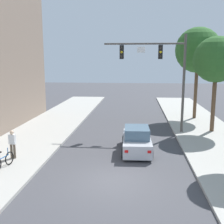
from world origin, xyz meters
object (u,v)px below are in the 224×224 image
Objects in this scene: pedestrian_sidewalk_left_walker at (12,143)px; traffic_signal_mast at (161,65)px; street_tree_second at (216,60)px; bicycle_leaning at (3,161)px; street_tree_third at (198,50)px; car_lead_silver at (137,140)px.

traffic_signal_mast is at bearing 38.68° from pedestrian_sidewalk_left_walker.
street_tree_second reaches higher than pedestrian_sidewalk_left_walker.
bicycle_leaning is 19.84m from street_tree_third.
pedestrian_sidewalk_left_walker is 18.74m from street_tree_third.
car_lead_silver is 9.36m from street_tree_second.
street_tree_third reaches higher than street_tree_second.
traffic_signal_mast reaches higher than bicycle_leaning.
bicycle_leaning is 0.20× the size of street_tree_third.
bicycle_leaning is 16.53m from street_tree_second.
street_tree_third is (-0.35, 5.14, 0.91)m from street_tree_second.
car_lead_silver is 2.62× the size of pedestrian_sidewalk_left_walker.
traffic_signal_mast is 6.87m from car_lead_silver.
street_tree_third reaches higher than pedestrian_sidewalk_left_walker.
pedestrian_sidewalk_left_walker is (-7.05, -2.30, 0.34)m from car_lead_silver.
traffic_signal_mast is 4.27× the size of bicycle_leaning.
traffic_signal_mast is at bearing 69.41° from car_lead_silver.
traffic_signal_mast reaches higher than pedestrian_sidewalk_left_walker.
car_lead_silver is 7.43m from pedestrian_sidewalk_left_walker.
car_lead_silver is 0.58× the size of street_tree_second.
street_tree_second reaches higher than bicycle_leaning.
street_tree_third is at bearing 93.89° from street_tree_second.
traffic_signal_mast is 0.87× the size of street_tree_third.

